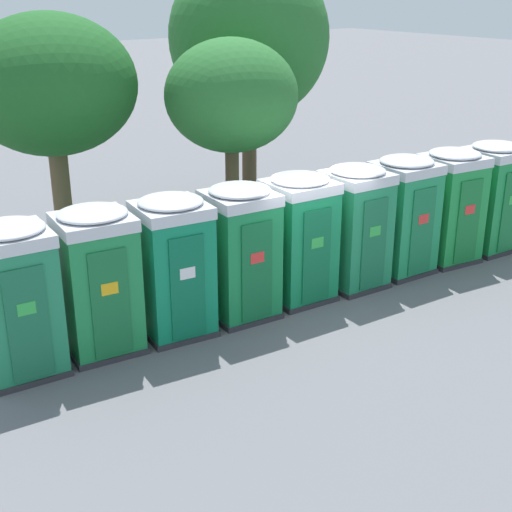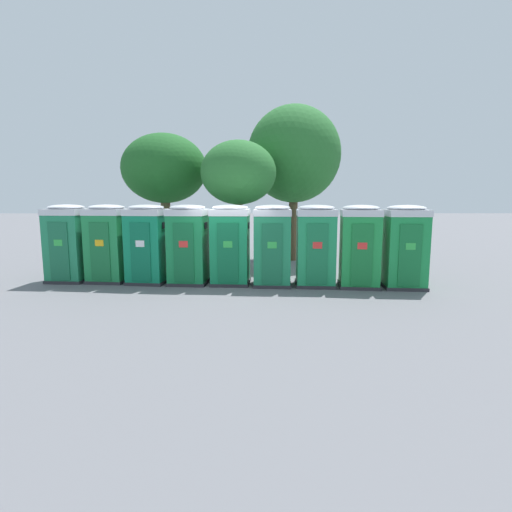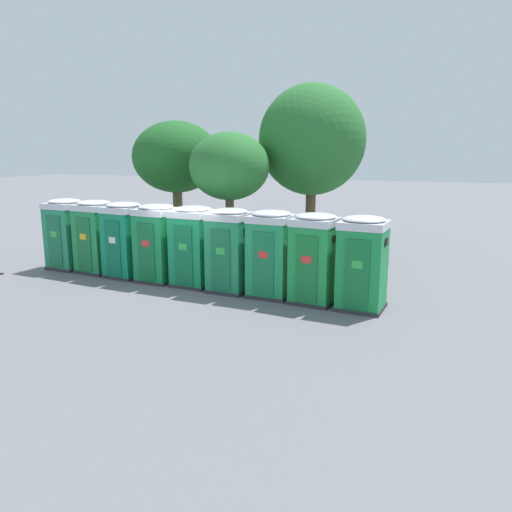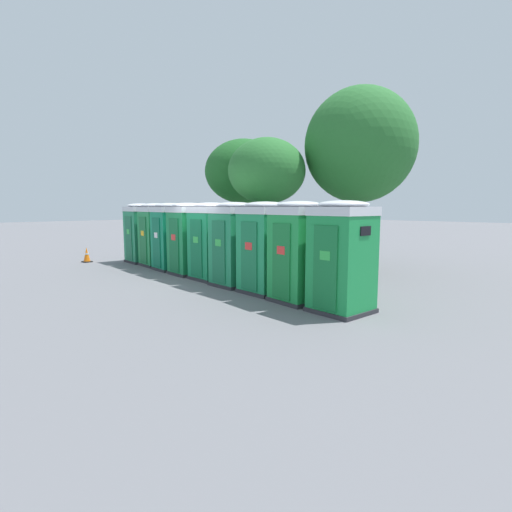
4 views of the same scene
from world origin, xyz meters
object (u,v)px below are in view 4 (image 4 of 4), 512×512
at_px(portapotty_1, 156,234).
at_px(portapotty_5, 234,244).
at_px(street_tree_1, 244,172).
at_px(traffic_cone, 87,255).
at_px(street_tree_0, 267,172).
at_px(portapotty_3, 188,238).
at_px(portapotty_7, 299,251).
at_px(portapotty_0, 141,233).
at_px(portapotty_2, 171,236).
at_px(portapotty_4, 211,241).
at_px(portapotty_6, 265,247).
at_px(street_tree_2, 360,146).
at_px(portapotty_8, 342,257).

relative_size(portapotty_1, portapotty_5, 1.00).
bearing_deg(street_tree_1, traffic_cone, -126.41).
height_order(street_tree_0, traffic_cone, street_tree_0).
xyz_separation_m(portapotty_3, street_tree_1, (-1.62, 4.27, 2.65)).
bearing_deg(portapotty_7, portapotty_0, 174.40).
relative_size(portapotty_1, street_tree_0, 0.52).
bearing_deg(portapotty_2, traffic_cone, -161.93).
bearing_deg(portapotty_0, portapotty_2, -6.02).
bearing_deg(portapotty_4, portapotty_6, -5.49).
relative_size(street_tree_1, traffic_cone, 8.43).
distance_m(portapotty_1, portapotty_6, 6.75).
height_order(street_tree_2, traffic_cone, street_tree_2).
height_order(portapotty_5, portapotty_8, same).
bearing_deg(traffic_cone, portapotty_3, 12.69).
xyz_separation_m(portapotty_8, traffic_cone, (-12.44, -0.66, -0.97)).
distance_m(portapotty_0, street_tree_1, 5.26).
height_order(portapotty_4, portapotty_6, same).
bearing_deg(portapotty_3, street_tree_2, 51.83).
distance_m(portapotty_4, street_tree_0, 3.43).
bearing_deg(portapotty_2, portapotty_5, -5.61).
distance_m(portapotty_3, street_tree_0, 3.71).
xyz_separation_m(portapotty_3, street_tree_0, (1.54, 2.41, 2.37)).
bearing_deg(street_tree_1, portapotty_7, -34.30).
relative_size(portapotty_1, portapotty_2, 1.00).
bearing_deg(street_tree_2, portapotty_8, -62.46).
height_order(portapotty_5, portapotty_7, same).
xyz_separation_m(portapotty_4, portapotty_5, (1.34, -0.19, 0.00)).
xyz_separation_m(portapotty_3, portapotty_7, (5.37, -0.50, 0.00)).
distance_m(portapotty_5, portapotty_7, 2.70).
bearing_deg(portapotty_8, portapotty_4, 174.04).
height_order(portapotty_7, portapotty_8, same).
height_order(portapotty_2, street_tree_2, street_tree_2).
height_order(portapotty_3, street_tree_2, street_tree_2).
height_order(portapotty_7, street_tree_0, street_tree_0).
xyz_separation_m(portapotty_7, street_tree_2, (-1.53, 5.39, 3.31)).
distance_m(portapotty_0, traffic_cone, 2.59).
xyz_separation_m(portapotty_2, street_tree_2, (5.19, 4.75, 3.31)).
distance_m(portapotty_0, portapotty_5, 6.75).
distance_m(portapotty_2, traffic_cone, 4.70).
xyz_separation_m(portapotty_0, street_tree_2, (7.87, 4.47, 3.31)).
bearing_deg(portapotty_6, portapotty_7, -7.42).
xyz_separation_m(portapotty_1, portapotty_3, (2.68, -0.34, 0.00)).
distance_m(portapotty_3, street_tree_2, 7.04).
bearing_deg(portapotty_7, traffic_cone, -175.94).
distance_m(street_tree_0, traffic_cone, 8.80).
bearing_deg(portapotty_1, street_tree_1, 74.89).
relative_size(portapotty_2, traffic_cone, 3.97).
bearing_deg(street_tree_1, portapotty_4, -55.62).
height_order(portapotty_7, traffic_cone, portapotty_7).
relative_size(portapotty_2, portapotty_4, 1.00).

